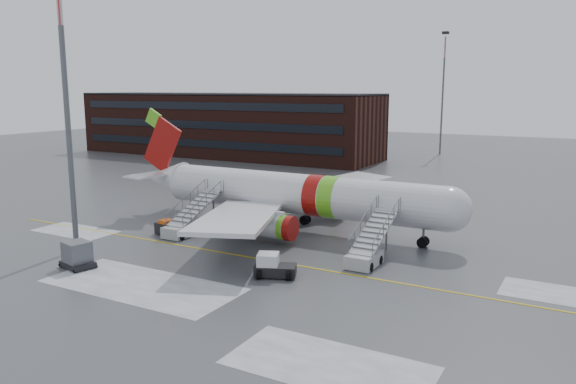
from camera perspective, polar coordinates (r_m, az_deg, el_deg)
The scene contains 10 objects.
ground at distance 44.41m, azimuth 0.13°, elevation -6.89°, with size 260.00×260.00×0.00m, color #494C4F.
airliner at distance 53.15m, azimuth 0.16°, elevation -0.18°, with size 35.03×32.97×11.18m.
airstair_fwd at distance 43.60m, azimuth 8.11°, elevation -5.87°, with size 2.05×7.70×3.48m.
airstair_aft at distance 52.37m, azimuth -10.33°, elevation -3.15°, with size 2.05×7.70×3.48m.
pushback_tug at distance 40.44m, azimuth -1.56°, elevation -7.56°, with size 3.33×2.98×1.68m.
uld_container at distance 45.10m, azimuth -20.62°, elevation -6.06°, with size 2.81×2.31×2.01m.
baggage_tractor at distance 52.83m, azimuth -12.22°, elevation -3.63°, with size 2.79×1.60×1.40m.
light_mast_near at distance 48.26m, azimuth -21.58°, elevation 8.14°, with size 1.20×1.20×22.83m.
terminal_building at distance 113.22m, azimuth -6.34°, elevation 6.87°, with size 62.00×16.11×12.30m.
light_mast_far_n at distance 118.54m, azimuth 15.48°, elevation 10.42°, with size 1.20×1.20×24.25m.
Camera 1 is at (20.56, -37.05, 13.29)m, focal length 35.00 mm.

